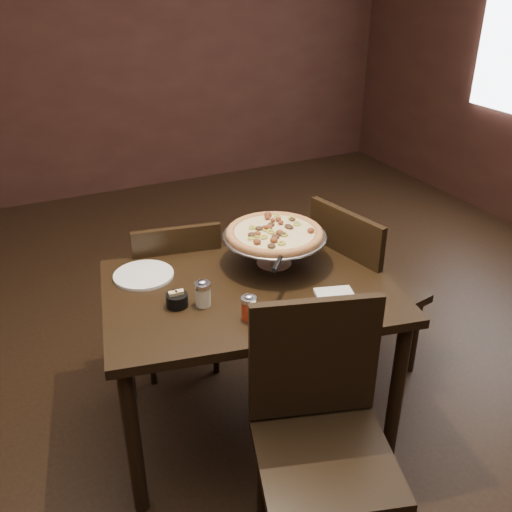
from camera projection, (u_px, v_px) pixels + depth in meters
name	position (u px, v px, depth m)	size (l,w,h in m)	color
room	(275.00, 146.00, 2.11)	(6.04, 7.04, 2.84)	black
dining_table	(251.00, 308.00, 2.48)	(1.37, 1.05, 0.77)	black
pizza_stand	(275.00, 234.00, 2.54)	(0.47, 0.47, 0.19)	silver
parmesan_shaker	(203.00, 293.00, 2.28)	(0.07, 0.07, 0.12)	beige
pepper_flake_shaker	(249.00, 307.00, 2.20)	(0.06, 0.06, 0.11)	maroon
packet_caddy	(177.00, 300.00, 2.29)	(0.09, 0.09, 0.07)	black
napkin_stack	(336.00, 298.00, 2.34)	(0.16, 0.16, 0.02)	silver
plate_left	(144.00, 275.00, 2.51)	(0.26, 0.26, 0.01)	white
plate_near	(288.00, 328.00, 2.16)	(0.26, 0.26, 0.01)	white
serving_spatula	(277.00, 264.00, 2.29)	(0.16, 0.16, 0.02)	silver
chair_far	(178.00, 290.00, 2.95)	(0.49, 0.49, 0.90)	black
chair_near	(321.00, 430.00, 2.00)	(0.59, 0.59, 1.00)	black
chair_side	(359.00, 287.00, 2.89)	(0.54, 0.54, 0.99)	black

